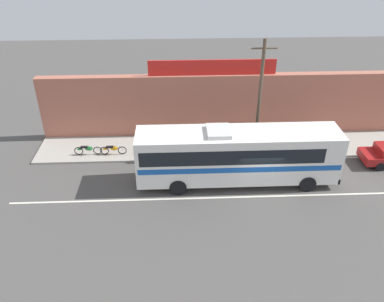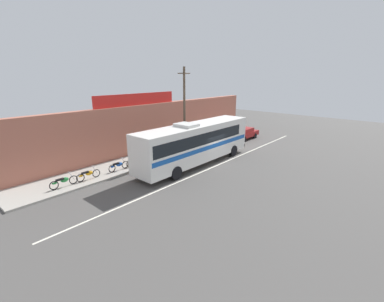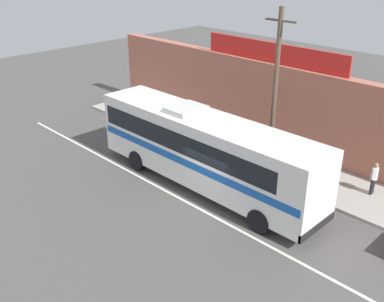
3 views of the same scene
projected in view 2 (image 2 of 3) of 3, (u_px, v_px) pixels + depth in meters
The scene contains 13 objects.
ground_plane at pixel (212, 162), 23.37m from camera, with size 70.00×70.00×0.00m, color #4F4C49.
sidewalk_slab at pixel (172, 151), 26.63m from camera, with size 30.00×3.60×0.14m, color #A8A399.
storefront_facade at pixel (157, 126), 27.34m from camera, with size 30.00×0.70×4.80m, color #B26651.
storefront_billboard at pixel (137, 99), 24.81m from camera, with size 9.18×0.12×1.10m, color red.
road_center_stripe at pixel (220, 164), 22.87m from camera, with size 30.00×0.14×0.01m, color silver.
intercity_bus at pixel (195, 141), 22.35m from camera, with size 12.42×2.64×3.78m.
parked_car at pixel (244, 133), 31.78m from camera, with size 4.50×1.83×1.37m.
utility_pole at pixel (184, 110), 24.84m from camera, with size 1.60×0.22×8.19m.
motorcycle_purple at pixel (118, 165), 20.92m from camera, with size 1.86×0.56×0.94m.
motorcycle_blue at pixel (63, 181), 17.79m from camera, with size 1.94×0.56×0.94m.
motorcycle_red at pixel (88, 174), 19.04m from camera, with size 1.86×0.56×0.94m.
motorcycle_black at pixel (135, 161), 22.06m from camera, with size 1.87×0.56×0.94m.
pedestrian_near_shop at pixel (199, 133), 30.23m from camera, with size 0.30×0.48×1.59m.
Camera 2 is at (-17.91, -13.16, 7.53)m, focal length 24.26 mm.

